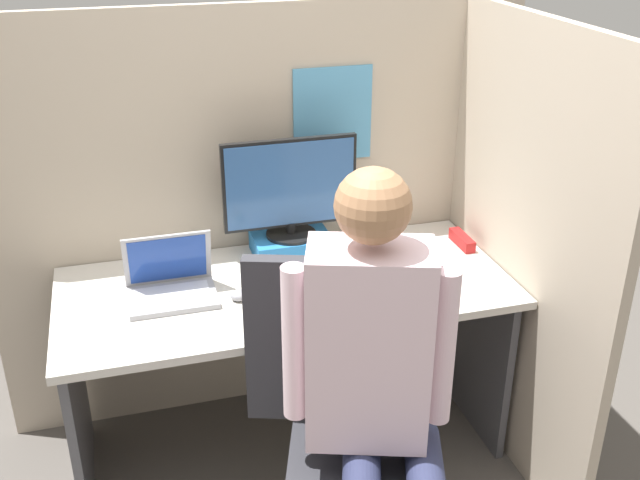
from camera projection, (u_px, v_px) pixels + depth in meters
cubicle_panel_back at (263, 217)px, 2.99m from camera, size 2.12×0.05×1.67m
cubicle_panel_right at (506, 241)px, 2.80m from camera, size 0.04×1.37×1.67m
desk at (287, 325)px, 2.77m from camera, size 1.62×0.72×0.74m
paper_box at (291, 244)px, 2.91m from camera, size 0.30×0.20×0.08m
monitor at (290, 188)px, 2.81m from camera, size 0.51×0.19×0.39m
laptop at (171, 285)px, 2.60m from camera, size 0.30×0.22×0.23m
mouse at (240, 295)px, 2.59m from camera, size 0.06×0.05×0.04m
stapler at (462, 240)px, 2.98m from camera, size 0.04×0.16×0.05m
carrot_toy at (284, 311)px, 2.49m from camera, size 0.04×0.14×0.04m
office_chair at (344, 426)px, 2.30m from camera, size 0.59×0.63×1.05m
person at (380, 378)px, 2.06m from camera, size 0.46×0.51×1.41m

